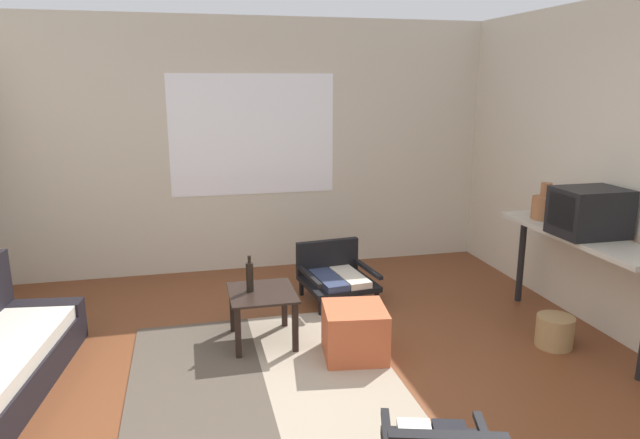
{
  "coord_description": "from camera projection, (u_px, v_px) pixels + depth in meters",
  "views": [
    {
      "loc": [
        -0.72,
        -3.12,
        2.04
      ],
      "look_at": [
        0.28,
        1.08,
        0.99
      ],
      "focal_mm": 31.94,
      "sensor_mm": 36.0,
      "label": 1
    }
  ],
  "objects": [
    {
      "name": "clay_vase",
      "position": [
        545.0,
        206.0,
        4.95
      ],
      "size": [
        0.22,
        0.22,
        0.32
      ],
      "color": "#935B38",
      "rests_on": "console_shelf"
    },
    {
      "name": "glass_bottle",
      "position": [
        250.0,
        276.0,
        4.47
      ],
      "size": [
        0.06,
        0.06,
        0.29
      ],
      "color": "black",
      "rests_on": "coffee_table"
    },
    {
      "name": "area_rug",
      "position": [
        263.0,
        374.0,
        4.06
      ],
      "size": [
        1.85,
        1.99,
        0.01
      ],
      "color": "#4C4238",
      "rests_on": "ground"
    },
    {
      "name": "wicker_basket",
      "position": [
        555.0,
        331.0,
        4.48
      ],
      "size": [
        0.29,
        0.29,
        0.25
      ],
      "primitive_type": "cylinder",
      "color": "#9E7A4C",
      "rests_on": "ground"
    },
    {
      "name": "crt_television",
      "position": [
        589.0,
        212.0,
        4.4
      ],
      "size": [
        0.51,
        0.4,
        0.37
      ],
      "color": "black",
      "rests_on": "console_shelf"
    },
    {
      "name": "armchair_by_window",
      "position": [
        335.0,
        274.0,
        5.44
      ],
      "size": [
        0.71,
        0.7,
        0.53
      ],
      "color": "black",
      "rests_on": "ground"
    },
    {
      "name": "coffee_table",
      "position": [
        262.0,
        302.0,
        4.51
      ],
      "size": [
        0.52,
        0.57,
        0.43
      ],
      "color": "black",
      "rests_on": "ground"
    },
    {
      "name": "console_shelf",
      "position": [
        579.0,
        244.0,
        4.54
      ],
      "size": [
        0.43,
        1.65,
        0.87
      ],
      "color": "#B2AD9E",
      "rests_on": "ground"
    },
    {
      "name": "far_wall_with_window",
      "position": [
        253.0,
        147.0,
        6.16
      ],
      "size": [
        5.6,
        0.13,
        2.7
      ],
      "color": "beige",
      "rests_on": "ground"
    },
    {
      "name": "ottoman_orange",
      "position": [
        355.0,
        332.0,
        4.29
      ],
      "size": [
        0.52,
        0.52,
        0.4
      ],
      "primitive_type": "cube",
      "rotation": [
        0.0,
        0.0,
        -0.13
      ],
      "color": "#BC5633",
      "rests_on": "ground"
    },
    {
      "name": "ground_plane",
      "position": [
        316.0,
        413.0,
        3.59
      ],
      "size": [
        7.8,
        7.8,
        0.0
      ],
      "primitive_type": "plane",
      "color": "brown"
    }
  ]
}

